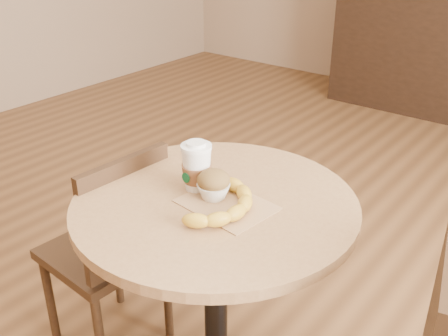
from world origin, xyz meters
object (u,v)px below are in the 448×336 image
at_px(cafe_table, 215,257).
at_px(banana, 225,205).
at_px(muffin, 214,184).
at_px(chair_left, 112,248).
at_px(coffee_cup, 197,168).

bearing_deg(cafe_table, banana, -30.76).
height_order(cafe_table, muffin, muffin).
bearing_deg(chair_left, muffin, 100.22).
bearing_deg(cafe_table, coffee_cup, 167.75).
xyz_separation_m(coffee_cup, muffin, (0.07, -0.01, -0.02)).
xyz_separation_m(chair_left, banana, (0.47, 0.01, 0.33)).
height_order(cafe_table, coffee_cup, coffee_cup).
bearing_deg(cafe_table, chair_left, -173.91).
relative_size(muffin, banana, 0.33).
distance_m(chair_left, banana, 0.58).
bearing_deg(banana, coffee_cup, 153.49).
distance_m(coffee_cup, muffin, 0.08).
relative_size(coffee_cup, banana, 0.52).
bearing_deg(coffee_cup, cafe_table, -7.07).
relative_size(cafe_table, coffee_cup, 5.43).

